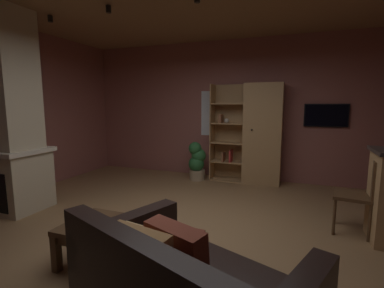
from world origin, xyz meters
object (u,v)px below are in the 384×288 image
dining_chair (361,191)px  table_book_0 (97,222)px  table_book_1 (97,218)px  table_book_2 (95,221)px  stone_fireplace (8,123)px  coffee_table (97,231)px  potted_floor_plant (197,161)px  wall_mounted_tv (326,115)px  bookshelf_cabinet (258,135)px

dining_chair → table_book_0: bearing=-148.1°
table_book_1 → table_book_2: 0.13m
stone_fireplace → table_book_0: bearing=-19.1°
coffee_table → potted_floor_plant: (-0.09, 3.20, 0.08)m
stone_fireplace → wall_mounted_tv: size_ratio=3.75×
bookshelf_cabinet → coffee_table: bearing=-107.8°
table_book_2 → potted_floor_plant: bearing=92.2°
wall_mounted_tv → potted_floor_plant: bearing=-169.8°
table_book_0 → wall_mounted_tv: wall_mounted_tv is taller
wall_mounted_tv → table_book_0: bearing=-122.3°
bookshelf_cabinet → potted_floor_plant: 1.33m
table_book_0 → potted_floor_plant: potted_floor_plant is taller
bookshelf_cabinet → dining_chair: bearing=-51.6°
table_book_0 → dining_chair: size_ratio=0.15×
stone_fireplace → bookshelf_cabinet: (3.20, 2.68, -0.32)m
bookshelf_cabinet → dining_chair: 2.37m
dining_chair → coffee_table: bearing=-148.0°
table_book_0 → potted_floor_plant: size_ratio=0.18×
bookshelf_cabinet → wall_mounted_tv: (1.20, 0.21, 0.38)m
bookshelf_cabinet → coffee_table: (-1.10, -3.42, -0.65)m
bookshelf_cabinet → table_book_2: size_ratio=14.93×
table_book_2 → table_book_0: bearing=114.9°
table_book_2 → wall_mounted_tv: (2.26, 3.70, 0.89)m
table_book_0 → wall_mounted_tv: 4.39m
stone_fireplace → table_book_2: stone_fireplace is taller
coffee_table → wall_mounted_tv: wall_mounted_tv is taller
wall_mounted_tv → bookshelf_cabinet: bearing=-170.1°
bookshelf_cabinet → wall_mounted_tv: 1.28m
dining_chair → potted_floor_plant: (-2.63, 1.61, -0.14)m
table_book_1 → wall_mounted_tv: size_ratio=0.14×
potted_floor_plant → stone_fireplace: bearing=-129.3°
stone_fireplace → potted_floor_plant: (2.02, 2.46, -0.89)m
bookshelf_cabinet → table_book_1: bearing=-108.4°
stone_fireplace → table_book_0: (2.11, -0.73, -0.88)m
stone_fireplace → potted_floor_plant: stone_fireplace is taller
table_book_2 → dining_chair: 3.01m
coffee_table → table_book_2: size_ratio=4.79×
bookshelf_cabinet → table_book_2: (-1.06, -3.49, -0.51)m
stone_fireplace → dining_chair: bearing=10.4°
potted_floor_plant → table_book_2: bearing=-87.8°
bookshelf_cabinet → wall_mounted_tv: bearing=9.9°
table_book_0 → table_book_1: (-0.03, 0.03, 0.02)m
coffee_table → dining_chair: dining_chair is taller
potted_floor_plant → bookshelf_cabinet: bearing=10.4°
stone_fireplace → table_book_2: bearing=-20.6°
table_book_1 → wall_mounted_tv: bearing=57.1°
stone_fireplace → coffee_table: bearing=-19.3°
coffee_table → table_book_1: bearing=124.8°
stone_fireplace → wall_mounted_tv: bearing=33.3°
dining_chair → potted_floor_plant: size_ratio=1.17×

